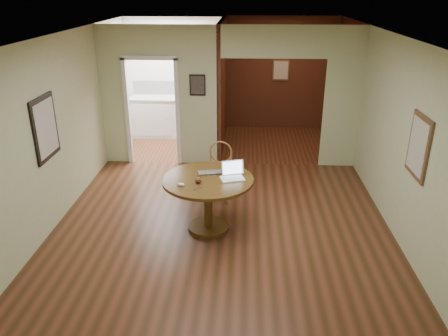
# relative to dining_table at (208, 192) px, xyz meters

# --- Properties ---
(floor) EXTENTS (5.00, 5.00, 0.00)m
(floor) POSITION_rel_dining_table_xyz_m (0.20, 0.08, -0.60)
(floor) COLOR #432613
(floor) RESTS_ON ground
(room_shell) EXTENTS (5.20, 7.50, 5.00)m
(room_shell) POSITION_rel_dining_table_xyz_m (-0.27, 3.18, 0.68)
(room_shell) COLOR white
(room_shell) RESTS_ON ground
(dining_table) EXTENTS (1.30, 1.30, 0.81)m
(dining_table) POSITION_rel_dining_table_xyz_m (0.00, 0.00, 0.00)
(dining_table) COLOR brown
(dining_table) RESTS_ON ground
(chair) EXTENTS (0.47, 0.47, 0.99)m
(chair) POSITION_rel_dining_table_xyz_m (0.11, 1.00, -0.05)
(chair) COLOR #A8643B
(chair) RESTS_ON ground
(open_laptop) EXTENTS (0.38, 0.37, 0.23)m
(open_laptop) POSITION_rel_dining_table_xyz_m (0.35, 0.06, 0.27)
(open_laptop) COLOR white
(open_laptop) RESTS_ON dining_table
(closed_laptop) EXTENTS (0.40, 0.30, 0.03)m
(closed_laptop) POSITION_rel_dining_table_xyz_m (0.03, 0.13, 0.23)
(closed_laptop) COLOR silver
(closed_laptop) RESTS_ON dining_table
(mouse) EXTENTS (0.12, 0.09, 0.04)m
(mouse) POSITION_rel_dining_table_xyz_m (-0.35, -0.26, 0.23)
(mouse) COLOR white
(mouse) RESTS_ON dining_table
(wine_glass) EXTENTS (0.09, 0.09, 0.10)m
(wine_glass) POSITION_rel_dining_table_xyz_m (-0.12, -0.17, 0.26)
(wine_glass) COLOR white
(wine_glass) RESTS_ON dining_table
(pen) EXTENTS (0.10, 0.10, 0.01)m
(pen) POSITION_rel_dining_table_xyz_m (-0.11, -0.35, 0.21)
(pen) COLOR navy
(pen) RESTS_ON dining_table
(kitchen_cabinet) EXTENTS (2.06, 0.60, 0.94)m
(kitchen_cabinet) POSITION_rel_dining_table_xyz_m (-1.15, 4.28, -0.13)
(kitchen_cabinet) COLOR white
(kitchen_cabinet) RESTS_ON ground
(grocery_bag) EXTENTS (0.26, 0.22, 0.26)m
(grocery_bag) POSITION_rel_dining_table_xyz_m (-0.56, 4.28, 0.47)
(grocery_bag) COLOR beige
(grocery_bag) RESTS_ON kitchen_cabinet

